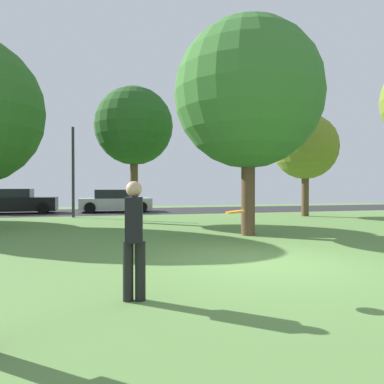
% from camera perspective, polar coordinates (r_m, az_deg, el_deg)
% --- Properties ---
extents(ground_plane, '(44.00, 44.00, 0.00)m').
position_cam_1_polar(ground_plane, '(7.48, 11.60, -10.86)').
color(ground_plane, '#5B8442').
extents(road_strip, '(44.00, 6.40, 0.01)m').
position_cam_1_polar(road_strip, '(22.84, -6.68, -3.00)').
color(road_strip, '#28282B').
rests_on(road_strip, ground_plane).
extents(maple_tree_far, '(3.37, 3.37, 5.29)m').
position_cam_1_polar(maple_tree_far, '(19.64, 17.59, 6.83)').
color(maple_tree_far, brown).
rests_on(maple_tree_far, ground_plane).
extents(birch_tree_lone, '(3.30, 3.30, 5.75)m').
position_cam_1_polar(birch_tree_lone, '(15.61, -9.22, 10.26)').
color(birch_tree_lone, brown).
rests_on(birch_tree_lone, ground_plane).
extents(maple_tree_near, '(4.63, 4.63, 6.73)m').
position_cam_1_polar(maple_tree_near, '(11.71, 8.94, 15.07)').
color(maple_tree_near, brown).
rests_on(maple_tree_near, ground_plane).
extents(person_walking, '(0.30, 0.35, 1.59)m').
position_cam_1_polar(person_walking, '(4.83, -9.19, -6.82)').
color(person_walking, black).
rests_on(person_walking, ground_plane).
extents(frisbee_disc, '(0.35, 0.35, 0.06)m').
position_cam_1_polar(frisbee_disc, '(5.13, 6.83, -3.16)').
color(frisbee_disc, orange).
extents(parked_car_black, '(4.36, 1.98, 1.41)m').
position_cam_1_polar(parked_car_black, '(22.87, -26.26, -1.44)').
color(parked_car_black, black).
rests_on(parked_car_black, ground_plane).
extents(parked_car_silver, '(4.24, 2.08, 1.36)m').
position_cam_1_polar(parked_car_silver, '(22.28, -12.20, -1.51)').
color(parked_car_silver, '#B7B7BC').
rests_on(parked_car_silver, ground_plane).
extents(street_lamp_post, '(0.14, 0.14, 4.50)m').
position_cam_1_polar(street_lamp_post, '(18.80, -18.39, 3.00)').
color(street_lamp_post, '#2D2D33').
rests_on(street_lamp_post, ground_plane).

